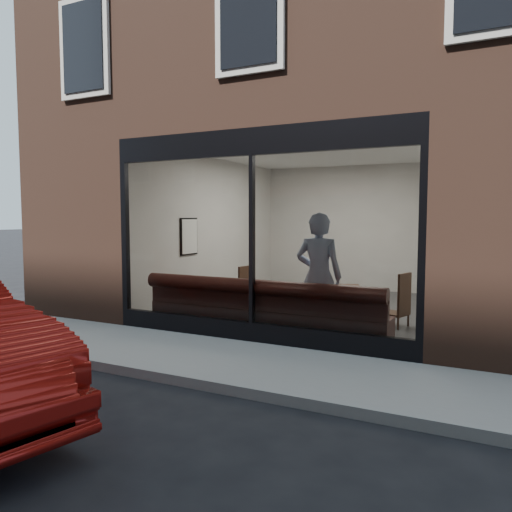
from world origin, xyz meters
The scene contains 21 objects.
ground centered at (0.00, 0.00, 0.00)m, with size 120.00×120.00×0.00m, color black.
sidewalk_near centered at (0.00, 1.00, 0.01)m, with size 40.00×2.00×0.01m, color gray.
kerb_near centered at (0.00, -0.05, 0.06)m, with size 40.00×0.10×0.12m, color gray.
host_building_pier_left centered at (-3.75, 8.00, 1.60)m, with size 2.50×12.00×3.20m, color brown.
host_building_backfill centered at (0.00, 11.00, 1.60)m, with size 5.00×6.00×3.20m, color brown.
cafe_floor centered at (0.00, 5.00, 0.02)m, with size 6.00×6.00×0.00m, color #2D2D30.
cafe_ceiling centered at (0.00, 5.00, 3.19)m, with size 6.00×6.00×0.00m, color white.
cafe_wall_back centered at (0.00, 7.99, 1.60)m, with size 5.00×5.00×0.00m, color beige.
cafe_wall_left centered at (-2.49, 5.00, 1.60)m, with size 6.00×6.00×0.00m, color beige.
cafe_wall_right centered at (2.49, 5.00, 1.60)m, with size 6.00×6.00×0.00m, color beige.
storefront_kick centered at (0.00, 2.05, 0.15)m, with size 5.00×0.10×0.30m, color black.
storefront_header centered at (0.00, 2.05, 3.00)m, with size 5.00×0.10×0.40m, color black.
storefront_mullion centered at (0.00, 2.05, 1.55)m, with size 0.06×0.10×2.50m, color black.
storefront_glass centered at (0.00, 2.02, 1.55)m, with size 4.80×4.80×0.00m, color white.
banquette centered at (0.00, 2.45, 0.23)m, with size 4.00×0.55×0.45m, color #361413.
person centered at (0.84, 2.64, 0.98)m, with size 0.72×0.47×1.96m, color #96A9CC.
cafe_table_left centered at (-1.38, 3.11, 0.74)m, with size 0.54×0.54×0.04m, color #311F13.
cafe_table_right centered at (1.03, 3.34, 0.74)m, with size 0.54×0.54×0.04m, color #311F13.
cafe_chair_left centered at (-1.24, 3.87, 0.24)m, with size 0.47×0.47×0.04m, color #311F13.
cafe_chair_right centered at (1.72, 4.01, 0.24)m, with size 0.42×0.42×0.04m, color #311F13.
wall_poster centered at (-2.45, 3.98, 1.49)m, with size 0.02×0.53×0.71m, color white.
Camera 1 is at (3.43, -4.57, 1.91)m, focal length 35.00 mm.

